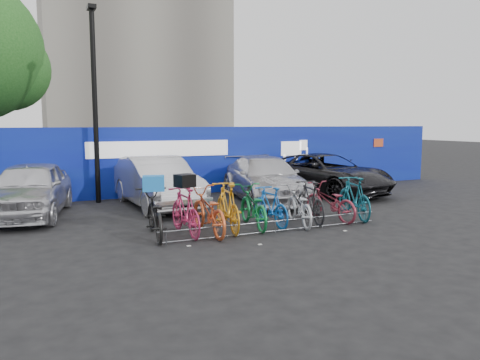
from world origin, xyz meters
TOP-DOWN VIEW (x-y plane):
  - ground at (0.00, 0.00)m, footprint 100.00×100.00m
  - hoarding at (0.01, 6.00)m, footprint 22.00×0.18m
  - lamppost at (-3.20, 5.40)m, footprint 0.25×0.50m
  - bike_rack at (-0.00, -0.60)m, footprint 5.60×0.03m
  - car_0 at (-5.18, 3.81)m, footprint 2.67×4.71m
  - car_1 at (-1.65, 3.91)m, footprint 1.96×4.74m
  - car_2 at (1.90, 3.64)m, footprint 2.73×5.16m
  - car_3 at (4.56, 4.08)m, footprint 3.51×5.58m
  - bike_0 at (-2.67, 0.10)m, footprint 0.92×2.07m
  - bike_1 at (-1.98, 0.03)m, footprint 0.59×1.86m
  - bike_2 at (-1.47, -0.07)m, footprint 0.72×2.05m
  - bike_3 at (-0.94, 0.03)m, footprint 0.79×2.00m
  - bike_4 at (-0.24, 0.13)m, footprint 0.94×2.03m
  - bike_5 at (0.23, 0.09)m, footprint 0.54×1.68m
  - bike_6 at (0.94, -0.07)m, footprint 1.06×1.96m
  - bike_7 at (1.38, 0.08)m, footprint 0.84×1.87m
  - bike_8 at (1.97, 0.08)m, footprint 0.91×1.94m
  - bike_9 at (2.67, -0.03)m, footprint 0.92×1.97m
  - cargo_crate at (-2.67, 0.10)m, footprint 0.54×0.46m
  - cargo_topcase at (-1.98, 0.03)m, footprint 0.48×0.45m

SIDE VIEW (x-z plane):
  - ground at x=0.00m, z-range 0.00..0.00m
  - bike_rack at x=0.00m, z-range 0.01..0.31m
  - bike_6 at x=0.94m, z-range 0.00..0.98m
  - bike_8 at x=1.97m, z-range 0.00..0.98m
  - bike_5 at x=0.23m, z-range 0.00..1.00m
  - bike_4 at x=-0.24m, z-range 0.00..1.03m
  - bike_0 at x=-2.67m, z-range 0.00..1.05m
  - bike_2 at x=-1.47m, z-range 0.00..1.07m
  - bike_7 at x=1.38m, z-range 0.00..1.09m
  - bike_1 at x=-1.98m, z-range 0.00..1.11m
  - bike_9 at x=2.67m, z-range 0.00..1.14m
  - bike_3 at x=-0.94m, z-range 0.00..1.17m
  - car_2 at x=1.90m, z-range 0.00..1.42m
  - car_3 at x=4.56m, z-range 0.00..1.44m
  - car_0 at x=-5.18m, z-range 0.00..1.51m
  - car_1 at x=-1.65m, z-range 0.00..1.52m
  - hoarding at x=0.01m, z-range 0.00..2.40m
  - cargo_crate at x=-2.67m, z-range 1.05..1.39m
  - cargo_topcase at x=-1.98m, z-range 1.11..1.40m
  - lamppost at x=-3.20m, z-range 0.22..6.33m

